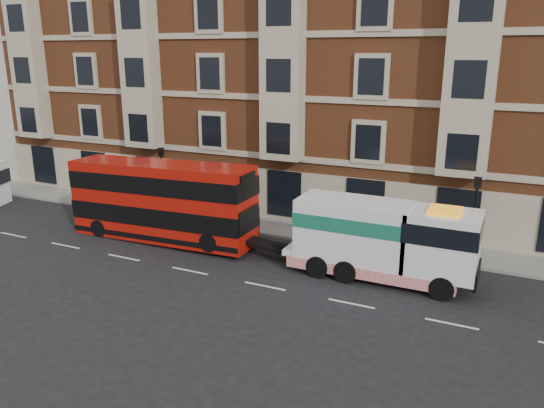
{
  "coord_description": "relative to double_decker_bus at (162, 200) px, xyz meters",
  "views": [
    {
      "loc": [
        13.56,
        -19.5,
        10.1
      ],
      "look_at": [
        2.46,
        4.0,
        2.59
      ],
      "focal_mm": 35.0,
      "sensor_mm": 36.0,
      "label": 1
    }
  ],
  "objects": [
    {
      "name": "victorian_terrace",
      "position": [
        4.25,
        11.96,
        7.76
      ],
      "size": [
        45.0,
        12.0,
        20.4
      ],
      "color": "brown",
      "rests_on": "ground"
    },
    {
      "name": "pedestrian",
      "position": [
        -2.4,
        4.16,
        -1.38
      ],
      "size": [
        0.68,
        0.6,
        1.55
      ],
      "primitive_type": "imported",
      "rotation": [
        0.0,
        0.0,
        -0.52
      ],
      "color": "#1D303A",
      "rests_on": "sidewalk"
    },
    {
      "name": "sidewalk",
      "position": [
        3.75,
        4.46,
        -2.23
      ],
      "size": [
        90.0,
        3.0,
        0.15
      ],
      "primitive_type": "cube",
      "color": "slate",
      "rests_on": "ground"
    },
    {
      "name": "lamp_post_east",
      "position": [
        15.75,
        3.16,
        0.37
      ],
      "size": [
        0.35,
        0.15,
        4.35
      ],
      "color": "black",
      "rests_on": "sidewalk"
    },
    {
      "name": "double_decker_bus",
      "position": [
        0.0,
        0.0,
        0.0
      ],
      "size": [
        10.74,
        2.47,
        4.35
      ],
      "color": "#AD1209",
      "rests_on": "ground"
    },
    {
      "name": "tow_truck",
      "position": [
        12.06,
        0.0,
        -0.4
      ],
      "size": [
        8.6,
        2.54,
        3.58
      ],
      "color": "white",
      "rests_on": "ground"
    },
    {
      "name": "ground",
      "position": [
        3.75,
        -3.04,
        -2.3
      ],
      "size": [
        120.0,
        120.0,
        0.0
      ],
      "primitive_type": "plane",
      "color": "black",
      "rests_on": "ground"
    },
    {
      "name": "lamp_post_west",
      "position": [
        -2.25,
        3.16,
        0.37
      ],
      "size": [
        0.35,
        0.15,
        4.35
      ],
      "color": "black",
      "rests_on": "sidewalk"
    }
  ]
}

